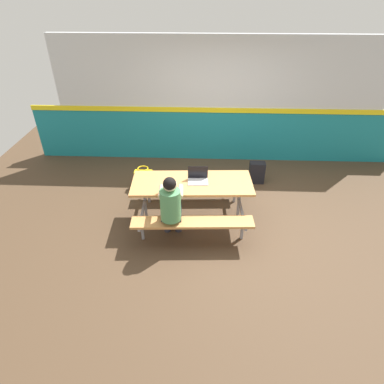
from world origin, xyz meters
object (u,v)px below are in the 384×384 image
laptop_silver (198,178)px  picnic_table_main (192,191)px  backpack_dark (257,173)px  tote_bag_bright (144,179)px  student_nearer (171,204)px

laptop_silver → picnic_table_main: bearing=-155.5°
picnic_table_main → laptop_silver: 0.23m
picnic_table_main → backpack_dark: size_ratio=4.45×
picnic_table_main → backpack_dark: picnic_table_main is taller
tote_bag_bright → backpack_dark: bearing=7.5°
picnic_table_main → laptop_silver: laptop_silver is taller
laptop_silver → tote_bag_bright: 1.54m
picnic_table_main → backpack_dark: (1.24, 1.26, -0.36)m
student_nearer → tote_bag_bright: (-0.70, 1.55, -0.51)m
backpack_dark → laptop_silver: bearing=-133.2°
student_nearer → laptop_silver: size_ratio=3.65×
student_nearer → tote_bag_bright: student_nearer is taller
backpack_dark → tote_bag_bright: size_ratio=1.02×
student_nearer → backpack_dark: student_nearer is taller
tote_bag_bright → picnic_table_main: bearing=-44.8°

